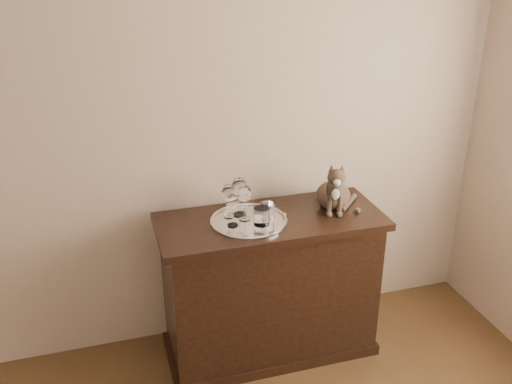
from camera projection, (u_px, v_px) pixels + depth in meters
wall_back at (141, 120)px, 2.90m from camera, size 4.00×0.10×2.70m
sideboard at (270, 286)px, 3.17m from camera, size 1.20×0.50×0.85m
tray at (249, 222)px, 2.95m from camera, size 0.40×0.40×0.01m
wine_glass_a at (229, 201)px, 2.96m from camera, size 0.07×0.07×0.18m
wine_glass_b at (239, 197)px, 2.97m from camera, size 0.08×0.08×0.21m
wine_glass_c at (232, 210)px, 2.87m from camera, size 0.07×0.07×0.18m
wine_glass_d at (244, 202)px, 2.93m from camera, size 0.07×0.07×0.19m
tumbler_a at (262, 216)px, 2.90m from camera, size 0.08×0.08×0.09m
tumbler_c at (267, 211)px, 2.96m from camera, size 0.07×0.07×0.08m
cat at (334, 183)px, 3.06m from camera, size 0.36×0.34×0.29m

